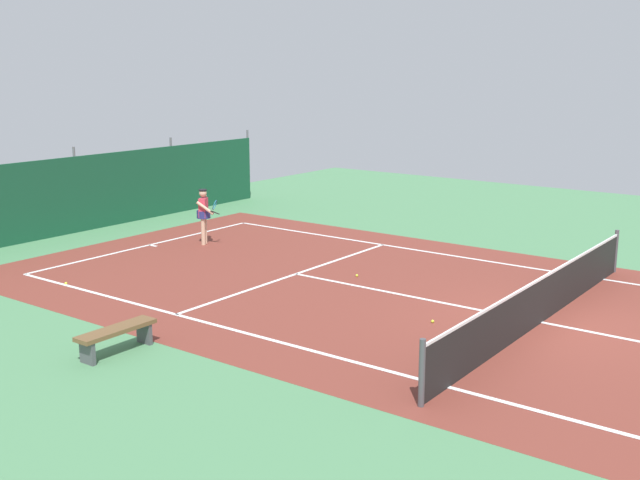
{
  "coord_description": "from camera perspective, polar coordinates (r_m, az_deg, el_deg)",
  "views": [
    {
      "loc": [
        -14.91,
        -5.39,
        5.13
      ],
      "look_at": [
        0.32,
        5.89,
        0.9
      ],
      "focal_mm": 43.66,
      "sensor_mm": 36.0,
      "label": 1
    }
  ],
  "objects": [
    {
      "name": "ground_plane",
      "position": [
        16.67,
        15.9,
        -5.85
      ],
      "size": [
        36.0,
        36.0,
        0.0
      ],
      "primitive_type": "plane",
      "color": "#4C8456"
    },
    {
      "name": "court_surface",
      "position": [
        16.66,
        15.9,
        -5.84
      ],
      "size": [
        11.02,
        26.6,
        0.01
      ],
      "color": "brown",
      "rests_on": "ground"
    },
    {
      "name": "tennis_ball_near_player",
      "position": [
        19.46,
        2.72,
        -2.62
      ],
      "size": [
        0.07,
        0.07,
        0.07
      ],
      "primitive_type": "sphere",
      "color": "#CCDB33",
      "rests_on": "ground"
    },
    {
      "name": "tennis_net",
      "position": [
        16.52,
        16.0,
        -4.17
      ],
      "size": [
        10.12,
        0.1,
        1.1
      ],
      "color": "black",
      "rests_on": "ground"
    },
    {
      "name": "back_fence",
      "position": [
        26.17,
        -17.89,
        2.14
      ],
      "size": [
        16.3,
        0.98,
        2.7
      ],
      "color": "#14472D",
      "rests_on": "ground"
    },
    {
      "name": "parked_car",
      "position": [
        30.25,
        -14.78,
        4.01
      ],
      "size": [
        2.03,
        4.21,
        1.68
      ],
      "rotation": [
        0.0,
        0.0,
        0.0
      ],
      "color": "maroon",
      "rests_on": "ground"
    },
    {
      "name": "courtside_bench",
      "position": [
        14.75,
        -14.7,
        -6.66
      ],
      "size": [
        1.6,
        0.4,
        0.49
      ],
      "color": "brown",
      "rests_on": "ground"
    },
    {
      "name": "tennis_player",
      "position": [
        23.06,
        -8.51,
        2.03
      ],
      "size": [
        0.56,
        0.83,
        1.64
      ],
      "rotation": [
        0.0,
        0.0,
        3.65
      ],
      "color": "#D8AD8C",
      "rests_on": "ground"
    },
    {
      "name": "tennis_ball_by_sideline",
      "position": [
        16.18,
        8.26,
        -5.92
      ],
      "size": [
        0.07,
        0.07,
        0.07
      ],
      "primitive_type": "sphere",
      "color": "#CCDB33",
      "rests_on": "ground"
    },
    {
      "name": "tennis_ball_midcourt",
      "position": [
        19.72,
        -18.13,
        -3.04
      ],
      "size": [
        0.07,
        0.07,
        0.07
      ],
      "primitive_type": "sphere",
      "color": "#CCDB33",
      "rests_on": "ground"
    }
  ]
}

